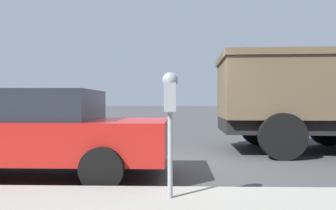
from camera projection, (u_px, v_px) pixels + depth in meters
ground_plane at (166, 165)px, 6.63m from camera, size 220.00×220.00×0.00m
parking_meter at (170, 102)px, 3.89m from camera, size 0.21×0.19×1.50m
car_red at (27, 131)px, 5.62m from camera, size 2.04×4.72×1.48m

